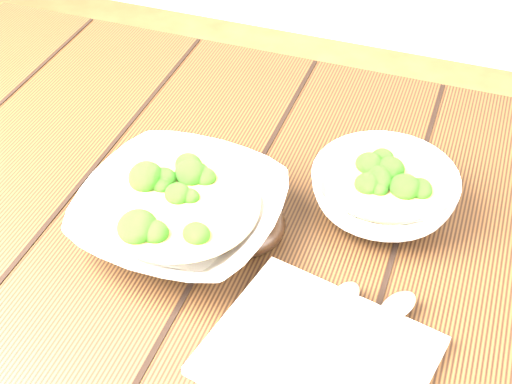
% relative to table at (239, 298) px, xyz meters
% --- Properties ---
extents(table, '(1.20, 0.80, 0.75)m').
position_rel_table_xyz_m(table, '(0.00, 0.00, 0.00)').
color(table, '#311E0E').
rests_on(table, ground).
extents(soup_bowl_front, '(0.24, 0.24, 0.07)m').
position_rel_table_xyz_m(soup_bowl_front, '(-0.06, -0.02, 0.15)').
color(soup_bowl_front, silver).
rests_on(soup_bowl_front, table).
extents(soup_bowl_back, '(0.20, 0.20, 0.06)m').
position_rel_table_xyz_m(soup_bowl_back, '(0.15, 0.10, 0.15)').
color(soup_bowl_back, silver).
rests_on(soup_bowl_back, table).
extents(trivet, '(0.13, 0.13, 0.03)m').
position_rel_table_xyz_m(trivet, '(0.00, 0.00, 0.13)').
color(trivet, black).
rests_on(trivet, table).
extents(napkin, '(0.24, 0.21, 0.01)m').
position_rel_table_xyz_m(napkin, '(0.14, -0.14, 0.13)').
color(napkin, beige).
rests_on(napkin, table).
extents(spoon_left, '(0.06, 0.17, 0.01)m').
position_rel_table_xyz_m(spoon_left, '(0.14, -0.10, 0.13)').
color(spoon_left, '#AFA89A').
rests_on(spoon_left, napkin).
extents(spoon_right, '(0.09, 0.16, 0.01)m').
position_rel_table_xyz_m(spoon_right, '(0.18, -0.09, 0.13)').
color(spoon_right, '#AFA89A').
rests_on(spoon_right, napkin).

